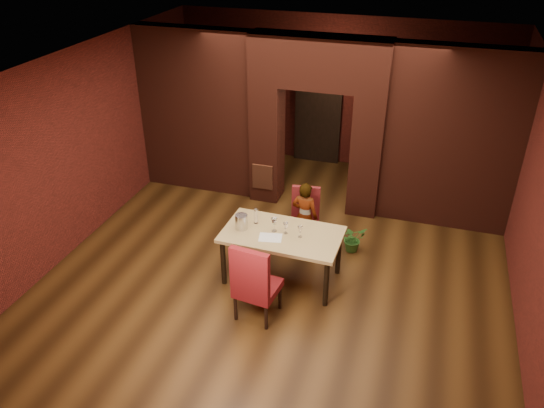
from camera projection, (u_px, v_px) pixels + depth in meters
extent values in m
plane|color=#482C12|center=(285.00, 259.00, 8.75)|extent=(8.00, 8.00, 0.00)
cube|color=silver|center=(288.00, 66.00, 7.16)|extent=(7.00, 8.00, 0.04)
cube|color=maroon|center=(338.00, 93.00, 11.27)|extent=(7.00, 0.04, 3.20)
cube|color=maroon|center=(160.00, 365.00, 4.64)|extent=(7.00, 0.04, 3.20)
cube|color=maroon|center=(86.00, 144.00, 8.87)|extent=(0.04, 8.00, 3.20)
cube|color=maroon|center=(539.00, 207.00, 7.05)|extent=(0.04, 8.00, 3.20)
cube|color=maroon|center=(267.00, 142.00, 10.08)|extent=(0.55, 0.55, 2.30)
cube|color=maroon|center=(367.00, 155.00, 9.59)|extent=(0.55, 0.55, 2.30)
cube|color=maroon|center=(320.00, 62.00, 9.04)|extent=(2.45, 0.55, 0.90)
cube|color=maroon|center=(197.00, 112.00, 10.23)|extent=(2.28, 0.35, 3.20)
cube|color=maroon|center=(452.00, 141.00, 9.00)|extent=(2.28, 0.35, 3.20)
cube|color=#A55130|center=(263.00, 177.00, 10.14)|extent=(0.40, 0.03, 0.50)
cube|color=black|center=(318.00, 116.00, 11.60)|extent=(0.90, 0.08, 2.10)
cube|color=black|center=(318.00, 117.00, 11.57)|extent=(1.02, 0.04, 2.22)
cube|color=tan|center=(282.00, 256.00, 8.11)|extent=(1.80, 1.04, 0.83)
cube|color=maroon|center=(304.00, 220.00, 8.83)|extent=(0.53, 0.53, 1.04)
cube|color=maroon|center=(258.00, 279.00, 7.28)|extent=(0.62, 0.62, 1.23)
imported|color=beige|center=(305.00, 216.00, 8.75)|extent=(0.48, 0.35, 1.23)
cube|color=silver|center=(270.00, 238.00, 7.79)|extent=(0.38, 0.31, 0.00)
cylinder|color=#B9B9C0|center=(241.00, 222.00, 7.96)|extent=(0.19, 0.19, 0.23)
cylinder|color=white|center=(256.00, 216.00, 8.09)|extent=(0.06, 0.06, 0.26)
imported|color=#316A25|center=(353.00, 239.00, 8.87)|extent=(0.54, 0.54, 0.45)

